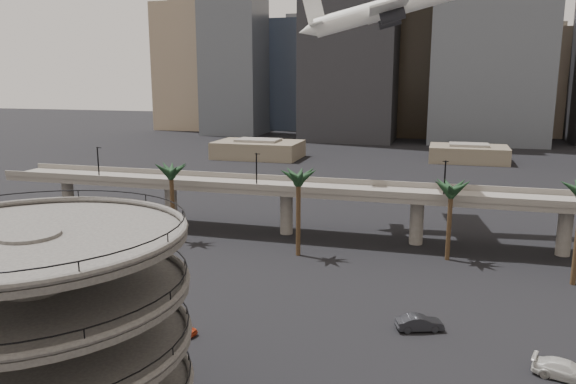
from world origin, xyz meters
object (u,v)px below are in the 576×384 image
(overpass, at_px, (350,196))
(airborne_jet, at_px, (390,8))
(car_b, at_px, (420,323))
(car_c, at_px, (566,370))
(car_a, at_px, (180,328))
(parking_ramp, at_px, (37,318))

(overpass, bearing_deg, airborne_jet, 71.22)
(car_b, relative_size, car_c, 0.88)
(overpass, distance_m, car_b, 35.59)
(overpass, xyz_separation_m, car_b, (13.21, -32.40, -6.50))
(car_b, xyz_separation_m, car_c, (13.31, -6.53, 0.00))
(car_a, height_order, car_c, car_c)
(overpass, distance_m, car_a, 42.29)
(car_a, bearing_deg, car_b, -59.04)
(car_a, relative_size, car_c, 0.68)
(parking_ramp, height_order, overpass, parking_ramp)
(airborne_jet, distance_m, car_c, 67.54)
(parking_ramp, distance_m, overpass, 60.46)
(overpass, xyz_separation_m, car_a, (-11.35, -40.19, -6.67))
(overpass, xyz_separation_m, airborne_jet, (4.27, 12.56, 31.12))
(parking_ramp, bearing_deg, airborne_jet, 76.43)
(car_a, xyz_separation_m, car_c, (37.87, 1.26, 0.17))
(parking_ramp, xyz_separation_m, overpass, (13.00, 59.00, -2.50))
(parking_ramp, xyz_separation_m, car_b, (26.21, 26.60, -9.00))
(parking_ramp, bearing_deg, car_c, 26.92)
(overpass, bearing_deg, car_a, -105.77)
(car_a, bearing_deg, airborne_jet, -3.14)
(parking_ramp, height_order, car_c, parking_ramp)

